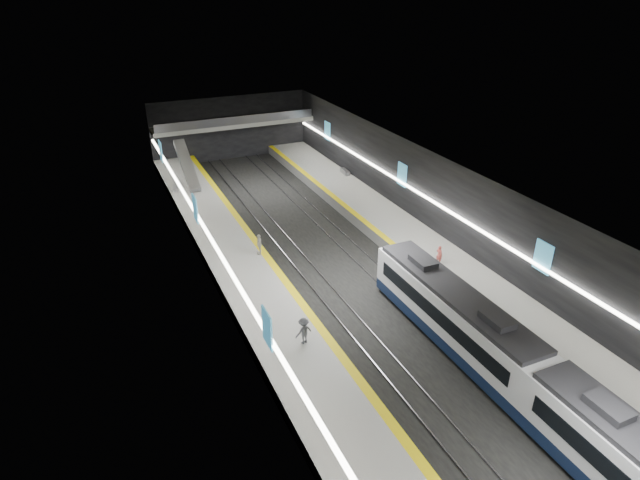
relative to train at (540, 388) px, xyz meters
name	(u,v)px	position (x,y,z in m)	size (l,w,h in m)	color
ground	(357,288)	(-2.50, 15.88, -2.20)	(70.00, 70.00, 0.00)	black
ceiling	(361,192)	(-2.50, 15.88, 5.80)	(20.00, 70.00, 0.04)	beige
wall_left	(227,270)	(-12.50, 15.88, 1.80)	(0.04, 70.00, 8.00)	black
wall_right	(468,219)	(7.50, 15.88, 1.80)	(0.04, 70.00, 8.00)	black
wall_back	(230,128)	(-2.50, 50.88, 1.80)	(20.00, 0.04, 8.00)	black
platform_left	(265,305)	(-10.00, 15.88, -1.70)	(5.00, 70.00, 1.00)	slate
tile_surface_left	(265,299)	(-10.00, 15.88, -1.19)	(5.00, 70.00, 0.02)	#999994
tactile_strip_left	(293,292)	(-7.80, 15.88, -1.18)	(0.60, 70.00, 0.02)	yellow
platform_right	(438,263)	(5.00, 15.88, -1.70)	(5.00, 70.00, 1.00)	slate
tile_surface_right	(439,257)	(5.00, 15.88, -1.19)	(5.00, 70.00, 0.02)	#999994
tactile_strip_right	(416,263)	(2.80, 15.88, -1.18)	(0.60, 70.00, 0.02)	yellow
rails	(357,287)	(-2.50, 15.88, -2.14)	(6.52, 70.00, 0.12)	gray
train	(540,388)	(0.00, 0.00, 0.00)	(2.69, 30.04, 3.60)	#0F1C39
ad_posters	(353,231)	(-2.50, 16.88, 2.30)	(19.94, 53.50, 2.20)	#43A1CA
cove_light_left	(230,272)	(-12.30, 15.88, 1.60)	(0.25, 68.60, 0.12)	white
cove_light_right	(466,222)	(7.30, 15.88, 1.60)	(0.25, 68.60, 0.12)	white
mezzanine_bridge	(234,124)	(-2.50, 48.81, 2.84)	(20.00, 3.00, 1.50)	gray
escalator	(187,165)	(-10.00, 41.88, 0.70)	(1.20, 8.00, 0.60)	#99999E
bench_left_far	(175,188)	(-11.87, 39.88, -1.00)	(0.45, 1.60, 0.39)	#99999E
bench_right_far	(345,172)	(7.00, 37.05, -0.97)	(0.51, 1.84, 0.45)	#99999E
passenger_right_a	(439,255)	(4.38, 15.12, -0.43)	(0.56, 0.37, 1.53)	#C44E49
passenger_left_a	(259,244)	(-8.17, 22.50, -0.31)	(1.03, 0.43, 1.77)	beige
passenger_left_b	(304,331)	(-9.38, 10.08, -0.29)	(1.17, 0.67, 1.82)	#42444A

